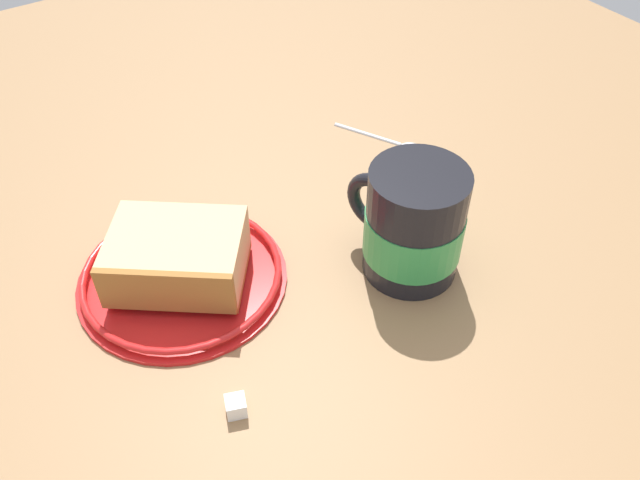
{
  "coord_description": "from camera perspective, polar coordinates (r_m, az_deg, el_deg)",
  "views": [
    {
      "loc": [
        -21.14,
        -36.5,
        42.8
      ],
      "look_at": [
        1.87,
        -2.59,
        3.0
      ],
      "focal_mm": 37.17,
      "sensor_mm": 36.0,
      "label": 1
    }
  ],
  "objects": [
    {
      "name": "ground_plane",
      "position": [
        0.61,
        -2.81,
        -2.47
      ],
      "size": [
        130.52,
        130.52,
        3.49
      ],
      "primitive_type": "cube",
      "color": "#936D47"
    },
    {
      "name": "small_plate",
      "position": [
        0.59,
        -11.77,
        -3.01
      ],
      "size": [
        18.16,
        18.16,
        1.33
      ],
      "color": "red",
      "rests_on": "ground_plane"
    },
    {
      "name": "cake_slice",
      "position": [
        0.57,
        -12.19,
        -1.49
      ],
      "size": [
        13.97,
        13.53,
        4.81
      ],
      "color": "#9E662D",
      "rests_on": "small_plate"
    },
    {
      "name": "tea_mug",
      "position": [
        0.56,
        7.98,
        1.33
      ],
      "size": [
        8.47,
        11.13,
        10.36
      ],
      "color": "black",
      "rests_on": "ground_plane"
    },
    {
      "name": "teaspoon",
      "position": [
        0.73,
        6.89,
        8.36
      ],
      "size": [
        6.14,
        10.47,
        0.8
      ],
      "color": "silver",
      "rests_on": "ground_plane"
    },
    {
      "name": "sugar_cube",
      "position": [
        0.5,
        -7.25,
        -14.0
      ],
      "size": [
        1.9,
        1.9,
        1.47
      ],
      "primitive_type": "cube",
      "rotation": [
        0.0,
        0.0,
        1.21
      ],
      "color": "white",
      "rests_on": "ground_plane"
    }
  ]
}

